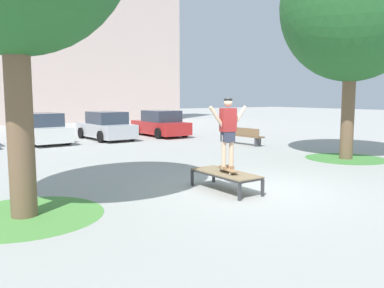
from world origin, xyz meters
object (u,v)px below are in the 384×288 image
tree_near_right (353,6)px  car_red (160,124)px  car_silver (106,127)px  park_bench (242,135)px  car_white (41,129)px  skateboard (227,169)px  skater (228,128)px  skate_box (225,174)px

tree_near_right → car_red: bearing=98.7°
car_silver → park_bench: (4.63, -5.73, -0.24)m
tree_near_right → car_silver: bearing=114.3°
car_red → park_bench: car_red is taller
car_white → car_red: (6.68, 0.03, 0.00)m
skateboard → skater: bearing=79.6°
skateboard → park_bench: (6.44, 7.14, -0.09)m
skate_box → car_red: size_ratio=0.45×
skater → car_white: bearing=96.8°
skater → car_red: 13.94m
tree_near_right → car_white: (-8.39, 11.23, -4.80)m
skate_box → park_bench: (6.44, 7.06, 0.03)m
skate_box → skateboard: 0.14m
skateboard → car_white: size_ratio=0.19×
skate_box → park_bench: size_ratio=0.79×
skate_box → park_bench: park_bench is taller
car_white → park_bench: (7.97, -5.76, -0.24)m
car_red → skater: bearing=-111.7°
car_red → car_silver: bearing=-179.0°
skater → car_white: skater is taller
tree_near_right → park_bench: size_ratio=3.37×
park_bench → car_silver: bearing=128.9°
skateboard → car_silver: 13.00m
car_silver → park_bench: size_ratio=1.77×
skater → car_white: (-1.53, 12.90, -0.84)m
car_silver → park_bench: bearing=-51.1°
skater → park_bench: 9.67m
skate_box → tree_near_right: (6.87, 1.59, 5.07)m
tree_near_right → car_red: tree_near_right is taller
skateboard → tree_near_right: (6.86, 1.67, 4.95)m
car_white → car_silver: size_ratio=1.01×
tree_near_right → car_silver: size_ratio=1.90×
skateboard → car_white: bearing=96.8°
skater → car_silver: size_ratio=0.39×
park_bench → skater: bearing=-132.1°
skateboard → car_silver: bearing=82.0°
skate_box → car_silver: bearing=81.9°
car_silver → park_bench: car_silver is taller
skateboard → car_white: 12.99m
car_red → skate_box: bearing=-111.8°
tree_near_right → park_bench: tree_near_right is taller
tree_near_right → park_bench: bearing=94.4°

